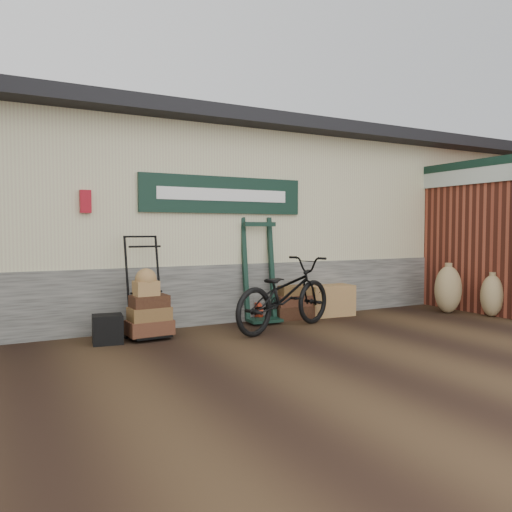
{
  "coord_description": "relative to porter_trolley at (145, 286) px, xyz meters",
  "views": [
    {
      "loc": [
        -3.41,
        -5.9,
        1.43
      ],
      "look_at": [
        0.21,
        0.9,
        1.02
      ],
      "focal_mm": 35.0,
      "sensor_mm": 36.0,
      "label": 1
    }
  ],
  "objects": [
    {
      "name": "ground",
      "position": [
        1.62,
        -0.6,
        -0.69
      ],
      "size": [
        80.0,
        80.0,
        0.0
      ],
      "primitive_type": "plane",
      "color": "black",
      "rests_on": "ground"
    },
    {
      "name": "station_building",
      "position": [
        1.61,
        2.14,
        0.92
      ],
      "size": [
        14.4,
        4.1,
        3.2
      ],
      "color": "#4C4C47",
      "rests_on": "ground"
    },
    {
      "name": "brick_outbuilding",
      "position": [
        6.31,
        0.6,
        0.61
      ],
      "size": [
        1.71,
        4.51,
        2.62
      ],
      "color": "maroon",
      "rests_on": "ground"
    },
    {
      "name": "porter_trolley",
      "position": [
        0.0,
        0.0,
        0.0
      ],
      "size": [
        0.72,
        0.56,
        1.38
      ],
      "primitive_type": null,
      "rotation": [
        0.0,
        0.0,
        0.06
      ],
      "color": "black",
      "rests_on": "ground"
    },
    {
      "name": "green_barrow",
      "position": [
        1.87,
        0.25,
        0.12
      ],
      "size": [
        0.62,
        0.54,
        1.61
      ],
      "primitive_type": null,
      "rotation": [
        0.0,
        0.0,
        -0.09
      ],
      "color": "black",
      "rests_on": "ground"
    },
    {
      "name": "suitcase_stack",
      "position": [
        2.46,
        0.25,
        -0.42
      ],
      "size": [
        0.65,
        0.46,
        0.54
      ],
      "primitive_type": null,
      "rotation": [
        0.0,
        0.0,
        -0.12
      ],
      "color": "black",
      "rests_on": "ground"
    },
    {
      "name": "wicker_hamper",
      "position": [
        3.16,
        0.25,
        -0.43
      ],
      "size": [
        0.82,
        0.56,
        0.51
      ],
      "primitive_type": "cube",
      "rotation": [
        0.0,
        0.0,
        -0.07
      ],
      "color": "#9C613E",
      "rests_on": "ground"
    },
    {
      "name": "black_trunk",
      "position": [
        -0.53,
        -0.15,
        -0.51
      ],
      "size": [
        0.4,
        0.36,
        0.36
      ],
      "primitive_type": "cube",
      "rotation": [
        0.0,
        0.0,
        -0.13
      ],
      "color": "black",
      "rests_on": "ground"
    },
    {
      "name": "bicycle",
      "position": [
        1.89,
        -0.44,
        -0.12
      ],
      "size": [
        1.29,
        2.09,
        1.15
      ],
      "primitive_type": "imported",
      "rotation": [
        0.0,
        0.0,
        1.9
      ],
      "color": "black",
      "rests_on": "ground"
    },
    {
      "name": "burlap_sack_left",
      "position": [
        5.12,
        -0.53,
        -0.28
      ],
      "size": [
        0.57,
        0.5,
        0.81
      ],
      "primitive_type": "ellipsoid",
      "rotation": [
        0.0,
        0.0,
        0.17
      ],
      "color": "olive",
      "rests_on": "ground"
    },
    {
      "name": "burlap_sack_right",
      "position": [
        5.47,
        -1.12,
        -0.35
      ],
      "size": [
        0.53,
        0.49,
        0.69
      ],
      "primitive_type": "ellipsoid",
      "rotation": [
        0.0,
        0.0,
        0.38
      ],
      "color": "olive",
      "rests_on": "ground"
    }
  ]
}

